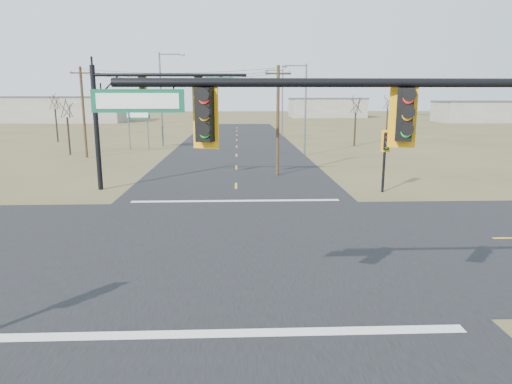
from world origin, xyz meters
TOP-DOWN VIEW (x-y plane):
  - ground at (0.00, 0.00)m, footprint 320.00×320.00m
  - road_ew at (0.00, 0.00)m, footprint 160.00×14.00m
  - road_ns at (0.00, 0.00)m, footprint 14.00×160.00m
  - stop_bar_near at (0.00, -7.50)m, footprint 12.00×0.40m
  - stop_bar_far at (0.00, 7.50)m, footprint 12.00×0.40m
  - mast_arm_near at (3.71, -9.05)m, footprint 10.34×0.58m
  - mast_arm_far at (-5.99, 11.24)m, footprint 9.68×0.48m
  - pedestal_signal_ne at (9.29, 9.59)m, footprint 0.65×0.55m
  - utility_pole_near at (3.14, 16.07)m, footprint 1.94×0.69m
  - utility_pole_far at (-14.76, 27.16)m, footprint 2.12×0.39m
  - highway_sign at (-10.94, 33.52)m, footprint 2.74×0.59m
  - streetlight_a at (6.75, 27.87)m, footprint 2.52×0.26m
  - streetlight_b at (6.52, 49.66)m, footprint 2.71×0.27m
  - streetlight_c at (-8.67, 37.36)m, footprint 3.05×0.46m
  - bare_tree_a at (-17.16, 29.35)m, footprint 2.86×2.86m
  - bare_tree_b at (-23.48, 42.74)m, footprint 3.38×3.38m
  - bare_tree_c at (14.21, 36.29)m, footprint 2.88×2.88m
  - bare_tree_d at (20.74, 44.52)m, footprint 2.95×2.95m
  - warehouse_left at (-40.00, 90.00)m, footprint 28.00×14.00m
  - warehouse_mid at (25.00, 110.00)m, footprint 20.00×12.00m
  - warehouse_right at (55.00, 85.00)m, footprint 18.00×10.00m

SIDE VIEW (x-z plane):
  - ground at x=0.00m, z-range 0.00..0.00m
  - road_ew at x=0.00m, z-range 0.00..0.02m
  - road_ns at x=0.00m, z-range 0.00..0.02m
  - stop_bar_near at x=0.00m, z-range 0.03..0.03m
  - stop_bar_far at x=0.00m, z-range 0.03..0.03m
  - warehouse_right at x=55.00m, z-range 0.00..4.50m
  - warehouse_mid at x=25.00m, z-range 0.00..5.00m
  - warehouse_left at x=-40.00m, z-range 0.00..5.50m
  - pedestal_signal_ne at x=9.29m, z-range 0.95..4.88m
  - highway_sign at x=-10.94m, z-range 1.14..6.33m
  - utility_pole_near at x=3.14m, z-range 0.21..8.36m
  - utility_pole_far at x=-14.76m, z-range 0.20..8.88m
  - bare_tree_a at x=-17.16m, z-range 1.74..7.73m
  - bare_tree_c at x=14.21m, z-range 1.80..8.12m
  - mast_arm_near at x=3.71m, z-range 1.57..8.42m
  - streetlight_a at x=6.75m, z-range 0.55..9.60m
  - bare_tree_d at x=20.74m, z-range 1.94..8.27m
  - bare_tree_b at x=-23.48m, z-range 1.98..8.58m
  - streetlight_b at x=6.52m, z-range 0.60..10.36m
  - mast_arm_far at x=-5.99m, z-range 1.70..9.54m
  - streetlight_c at x=-8.67m, z-range 0.67..11.57m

